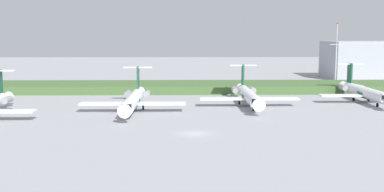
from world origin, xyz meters
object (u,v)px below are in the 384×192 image
Objects in this scene: regional_jet_fifth at (364,92)px; antenna_mast at (336,59)px; regional_jet_third at (134,99)px; regional_jet_fourth at (248,95)px.

regional_jet_fifth is 38.96m from antenna_mast.
regional_jet_third is 57.05m from regional_jet_fifth.
regional_jet_third is 79.50m from antenna_mast.
regional_jet_third is 1.00× the size of regional_jet_fourth.
regional_jet_third is at bearing -167.33° from regional_jet_fifth.
regional_jet_fourth is at bearing -128.77° from antenna_mast.
regional_jet_fourth is at bearing 15.46° from regional_jet_third.
regional_jet_third and regional_jet_fourth have the same top height.
antenna_mast is at bearing 51.23° from regional_jet_fourth.
regional_jet_fourth is 1.00× the size of regional_jet_fifth.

